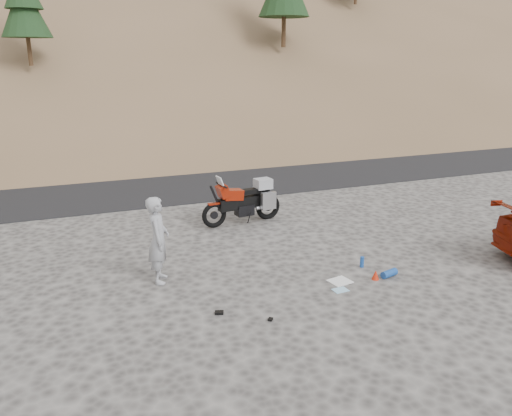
# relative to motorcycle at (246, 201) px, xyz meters

# --- Properties ---
(ground) EXTENTS (140.00, 140.00, 0.00)m
(ground) POSITION_rel_motorcycle_xyz_m (-1.56, -3.14, -0.62)
(ground) COLOR #3C3937
(ground) RESTS_ON ground
(road) EXTENTS (120.00, 7.00, 0.05)m
(road) POSITION_rel_motorcycle_xyz_m (-1.56, 5.86, -0.62)
(road) COLOR black
(road) RESTS_ON ground
(motorcycle) EXTENTS (2.45, 0.88, 1.46)m
(motorcycle) POSITION_rel_motorcycle_xyz_m (0.00, 0.00, 0.00)
(motorcycle) COLOR black
(motorcycle) RESTS_ON ground
(man) EXTENTS (0.60, 0.76, 1.85)m
(man) POSITION_rel_motorcycle_xyz_m (-3.02, -3.00, -0.62)
(man) COLOR #98989D
(man) RESTS_ON ground
(gear_white_cloth) EXTENTS (0.51, 0.47, 0.01)m
(gear_white_cloth) POSITION_rel_motorcycle_xyz_m (0.50, -4.43, -0.62)
(gear_white_cloth) COLOR white
(gear_white_cloth) RESTS_ON ground
(gear_blue_mat) EXTENTS (0.43, 0.26, 0.16)m
(gear_blue_mat) POSITION_rel_motorcycle_xyz_m (1.61, -4.60, -0.54)
(gear_blue_mat) COLOR #184494
(gear_blue_mat) RESTS_ON ground
(gear_bottle) EXTENTS (0.10, 0.10, 0.25)m
(gear_bottle) POSITION_rel_motorcycle_xyz_m (1.35, -3.94, -0.50)
(gear_bottle) COLOR #184494
(gear_bottle) RESTS_ON ground
(gear_funnel) EXTENTS (0.20, 0.20, 0.21)m
(gear_funnel) POSITION_rel_motorcycle_xyz_m (1.26, -4.61, -0.52)
(gear_funnel) COLOR red
(gear_funnel) RESTS_ON ground
(gear_glove_a) EXTENTS (0.19, 0.16, 0.05)m
(gear_glove_a) POSITION_rel_motorcycle_xyz_m (-2.29, -4.82, -0.60)
(gear_glove_a) COLOR black
(gear_glove_a) RESTS_ON ground
(gear_glove_b) EXTENTS (0.12, 0.13, 0.03)m
(gear_glove_b) POSITION_rel_motorcycle_xyz_m (-1.49, -5.38, -0.61)
(gear_glove_b) COLOR black
(gear_glove_b) RESTS_ON ground
(gear_blue_cloth) EXTENTS (0.32, 0.24, 0.01)m
(gear_blue_cloth) POSITION_rel_motorcycle_xyz_m (0.30, -4.79, -0.62)
(gear_blue_cloth) COLOR #97CBE9
(gear_blue_cloth) RESTS_ON ground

